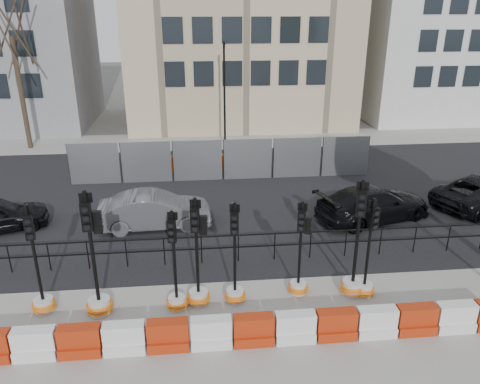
{
  "coord_description": "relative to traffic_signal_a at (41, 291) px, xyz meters",
  "views": [
    {
      "loc": [
        -1.26,
        -12.21,
        7.91
      ],
      "look_at": [
        0.23,
        3.0,
        1.76
      ],
      "focal_mm": 35.0,
      "sensor_mm": 36.0,
      "label": 1
    }
  ],
  "objects": [
    {
      "name": "road",
      "position": [
        5.6,
        7.94,
        -0.65
      ],
      "size": [
        40.0,
        14.0,
        0.03
      ],
      "primitive_type": "cube",
      "color": "black",
      "rests_on": "ground"
    },
    {
      "name": "barrier_row",
      "position": [
        5.6,
        -1.86,
        -0.3
      ],
      "size": [
        13.6,
        0.5,
        0.8
      ],
      "color": "red",
      "rests_on": "ground"
    },
    {
      "name": "car_c",
      "position": [
        11.16,
        4.89,
        0.02
      ],
      "size": [
        4.51,
        5.74,
        1.36
      ],
      "primitive_type": "imported",
      "rotation": [
        0.0,
        0.0,
        1.87
      ],
      "color": "black",
      "rests_on": "ground"
    },
    {
      "name": "ground",
      "position": [
        5.6,
        0.94,
        -0.66
      ],
      "size": [
        120.0,
        120.0,
        0.0
      ],
      "primitive_type": "plane",
      "color": "#51514C",
      "rests_on": "ground"
    },
    {
      "name": "car_b",
      "position": [
        2.71,
        5.04,
        0.03
      ],
      "size": [
        1.92,
        4.33,
        1.37
      ],
      "primitive_type": "imported",
      "rotation": [
        0.0,
        0.0,
        1.63
      ],
      "color": "#55555B",
      "rests_on": "ground"
    },
    {
      "name": "lamp_post_far",
      "position": [
        6.1,
        15.92,
        2.56
      ],
      "size": [
        0.12,
        0.56,
        6.0
      ],
      "color": "black",
      "rests_on": "ground"
    },
    {
      "name": "traffic_signal_h",
      "position": [
        9.07,
        -0.1,
        -0.03
      ],
      "size": [
        0.6,
        0.6,
        3.05
      ],
      "rotation": [
        0.0,
        0.0,
        0.2
      ],
      "color": "silver",
      "rests_on": "ground"
    },
    {
      "name": "tree_bare_far",
      "position": [
        -5.4,
        16.44,
        5.99
      ],
      "size": [
        2.0,
        2.0,
        9.0
      ],
      "color": "#473828",
      "rests_on": "ground"
    },
    {
      "name": "sidewalk_far",
      "position": [
        5.6,
        16.94,
        -0.65
      ],
      "size": [
        40.0,
        4.0,
        0.02
      ],
      "primitive_type": "cube",
      "color": "gray",
      "rests_on": "ground"
    },
    {
      "name": "building_white",
      "position": [
        22.6,
        22.92,
        7.34
      ],
      "size": [
        12.0,
        9.06,
        16.0
      ],
      "color": "silver",
      "rests_on": "ground"
    },
    {
      "name": "traffic_signal_f",
      "position": [
        7.18,
        0.17,
        0.04
      ],
      "size": [
        0.58,
        0.58,
        2.93
      ],
      "rotation": [
        0.0,
        0.0,
        -0.29
      ],
      "color": "silver",
      "rests_on": "ground"
    },
    {
      "name": "traffic_signal_e",
      "position": [
        5.3,
        -0.04,
        -0.03
      ],
      "size": [
        0.6,
        0.6,
        3.06
      ],
      "rotation": [
        0.0,
        0.0,
        -0.13
      ],
      "color": "silver",
      "rests_on": "ground"
    },
    {
      "name": "traffic_signal_d",
      "position": [
        4.27,
        -0.06,
        0.11
      ],
      "size": [
        0.64,
        0.64,
        3.25
      ],
      "rotation": [
        0.0,
        0.0,
        -0.14
      ],
      "color": "silver",
      "rests_on": "ground"
    },
    {
      "name": "traffic_signal_a",
      "position": [
        0.0,
        0.0,
        0.0
      ],
      "size": [
        0.63,
        0.63,
        3.2
      ],
      "rotation": [
        0.0,
        0.0,
        0.26
      ],
      "color": "silver",
      "rests_on": "ground"
    },
    {
      "name": "traffic_signal_c",
      "position": [
        3.65,
        -0.23,
        -0.04
      ],
      "size": [
        0.59,
        0.59,
        3.0
      ],
      "rotation": [
        0.0,
        0.0,
        -0.19
      ],
      "color": "silver",
      "rests_on": "ground"
    },
    {
      "name": "traffic_signal_g",
      "position": [
        8.74,
        -0.02,
        0.08
      ],
      "size": [
        0.71,
        0.71,
        3.58
      ],
      "rotation": [
        0.0,
        0.0,
        -0.3
      ],
      "color": "silver",
      "rests_on": "ground"
    },
    {
      "name": "sidewalk_near",
      "position": [
        5.6,
        -2.06,
        -0.65
      ],
      "size": [
        40.0,
        6.0,
        0.02
      ],
      "primitive_type": "cube",
      "color": "gray",
      "rests_on": "ground"
    },
    {
      "name": "traffic_signal_b",
      "position": [
        1.56,
        -0.24,
        0.21
      ],
      "size": [
        0.72,
        0.72,
        3.63
      ],
      "rotation": [
        0.0,
        0.0,
        0.05
      ],
      "color": "silver",
      "rests_on": "ground"
    },
    {
      "name": "heras_fencing",
      "position": [
        6.16,
        10.8,
        -0.01
      ],
      "size": [
        14.33,
        1.72,
        2.0
      ],
      "color": "gray",
      "rests_on": "ground"
    },
    {
      "name": "kerb_railing",
      "position": [
        5.6,
        2.14,
        0.03
      ],
      "size": [
        18.0,
        0.04,
        1.0
      ],
      "color": "black",
      "rests_on": "ground"
    }
  ]
}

